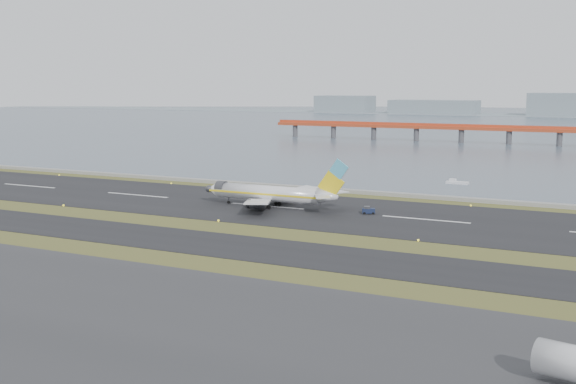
{
  "coord_description": "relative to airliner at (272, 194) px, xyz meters",
  "views": [
    {
      "loc": [
        83.31,
        -124.46,
        29.68
      ],
      "look_at": [
        9.8,
        22.0,
        5.31
      ],
      "focal_mm": 45.0,
      "sensor_mm": 36.0,
      "label": 1
    }
  ],
  "objects": [
    {
      "name": "runway_strip",
      "position": [
        -2.1,
        1.09,
        -3.41
      ],
      "size": [
        1000.0,
        45.0,
        0.1
      ],
      "primitive_type": "cube",
      "color": "black",
      "rests_on": "ground"
    },
    {
      "name": "pushback_tug",
      "position": [
        24.05,
        2.04,
        -2.56
      ],
      "size": [
        3.32,
        2.68,
        1.86
      ],
      "rotation": [
        0.0,
        0.0,
        0.42
      ],
      "color": "#151F3B",
      "rests_on": "ground"
    },
    {
      "name": "ground",
      "position": [
        -2.1,
        -28.91,
        -3.46
      ],
      "size": [
        1000.0,
        1000.0,
        0.0
      ],
      "primitive_type": "plane",
      "color": "#35491A",
      "rests_on": "ground"
    },
    {
      "name": "workboat_near",
      "position": [
        29.96,
        62.45,
        -2.94
      ],
      "size": [
        6.74,
        2.17,
        1.63
      ],
      "rotation": [
        0.0,
        0.0,
        -0.01
      ],
      "color": "white",
      "rests_on": "ground"
    },
    {
      "name": "airliner",
      "position": [
        0.0,
        0.0,
        0.0
      ],
      "size": [
        38.52,
        32.89,
        12.8
      ],
      "color": "silver",
      "rests_on": "ground"
    },
    {
      "name": "taxiway_strip",
      "position": [
        -2.1,
        -40.91,
        -3.41
      ],
      "size": [
        1000.0,
        18.0,
        0.1
      ],
      "primitive_type": "cube",
      "color": "black",
      "rests_on": "ground"
    },
    {
      "name": "red_pier",
      "position": [
        17.9,
        221.09,
        3.82
      ],
      "size": [
        260.0,
        5.0,
        10.2
      ],
      "color": "#BE4220",
      "rests_on": "ground"
    },
    {
      "name": "seawall",
      "position": [
        -2.1,
        31.09,
        -2.96
      ],
      "size": [
        1000.0,
        2.5,
        1.0
      ],
      "primitive_type": "cube",
      "color": "gray",
      "rests_on": "ground"
    },
    {
      "name": "bay_water",
      "position": [
        -2.1,
        431.09,
        -3.46
      ],
      "size": [
        1400.0,
        800.0,
        1.3
      ],
      "primitive_type": "cube",
      "color": "#465764",
      "rests_on": "ground"
    },
    {
      "name": "far_shoreline",
      "position": [
        11.52,
        591.09,
        2.61
      ],
      "size": [
        1400.0,
        80.0,
        60.5
      ],
      "color": "gray",
      "rests_on": "ground"
    }
  ]
}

